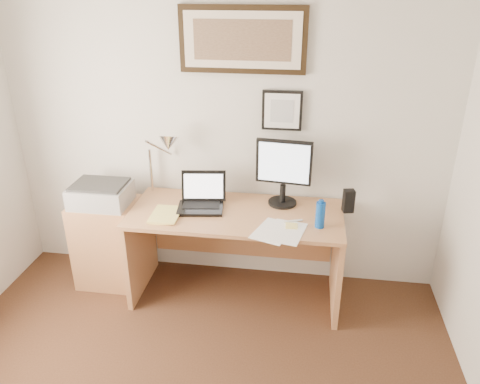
% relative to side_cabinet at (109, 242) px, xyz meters
% --- Properties ---
extents(wall_back, '(3.50, 0.02, 2.50)m').
position_rel_side_cabinet_xyz_m(wall_back, '(0.92, 0.32, 0.89)').
color(wall_back, silver).
rests_on(wall_back, ground).
extents(side_cabinet, '(0.50, 0.40, 0.73)m').
position_rel_side_cabinet_xyz_m(side_cabinet, '(0.00, 0.00, 0.00)').
color(side_cabinet, '#AA7147').
rests_on(side_cabinet, floor).
extents(water_bottle, '(0.07, 0.07, 0.19)m').
position_rel_side_cabinet_xyz_m(water_bottle, '(1.69, -0.19, 0.48)').
color(water_bottle, '#0C46A4').
rests_on(water_bottle, desk).
extents(bottle_cap, '(0.03, 0.03, 0.02)m').
position_rel_side_cabinet_xyz_m(bottle_cap, '(1.69, -0.19, 0.58)').
color(bottle_cap, '#0C46A4').
rests_on(bottle_cap, water_bottle).
extents(speaker, '(0.09, 0.08, 0.17)m').
position_rel_side_cabinet_xyz_m(speaker, '(1.90, 0.09, 0.47)').
color(speaker, black).
rests_on(speaker, desk).
extents(paper_sheet_a, '(0.33, 0.39, 0.00)m').
position_rel_side_cabinet_xyz_m(paper_sheet_a, '(1.37, -0.30, 0.39)').
color(paper_sheet_a, white).
rests_on(paper_sheet_a, desk).
extents(paper_sheet_b, '(0.30, 0.37, 0.00)m').
position_rel_side_cabinet_xyz_m(paper_sheet_b, '(1.46, -0.30, 0.39)').
color(paper_sheet_b, white).
rests_on(paper_sheet_b, desk).
extents(sticky_pad, '(0.09, 0.09, 0.01)m').
position_rel_side_cabinet_xyz_m(sticky_pad, '(1.50, -0.22, 0.39)').
color(sticky_pad, '#F9E276').
rests_on(sticky_pad, desk).
extents(marker_pen, '(0.14, 0.06, 0.02)m').
position_rel_side_cabinet_xyz_m(marker_pen, '(1.50, -0.14, 0.39)').
color(marker_pen, white).
rests_on(marker_pen, desk).
extents(book, '(0.21, 0.29, 0.02)m').
position_rel_side_cabinet_xyz_m(book, '(0.46, -0.19, 0.40)').
color(book, '#F0DF71').
rests_on(book, desk).
extents(desk, '(1.60, 0.70, 0.75)m').
position_rel_side_cabinet_xyz_m(desk, '(1.07, 0.04, 0.15)').
color(desk, '#AA7147').
rests_on(desk, floor).
extents(laptop, '(0.37, 0.34, 0.26)m').
position_rel_side_cabinet_xyz_m(laptop, '(0.80, 0.00, 0.44)').
color(laptop, black).
rests_on(laptop, desk).
extents(lcd_monitor, '(0.42, 0.22, 0.52)m').
position_rel_side_cabinet_xyz_m(lcd_monitor, '(1.41, 0.14, 0.68)').
color(lcd_monitor, black).
rests_on(lcd_monitor, desk).
extents(printer, '(0.44, 0.34, 0.18)m').
position_rel_side_cabinet_xyz_m(printer, '(0.00, -0.03, 0.45)').
color(printer, '#A0A0A2').
rests_on(printer, side_cabinet).
extents(desk_lamp, '(0.29, 0.27, 0.53)m').
position_rel_side_cabinet_xyz_m(desk_lamp, '(0.51, 0.13, 0.82)').
color(desk_lamp, silver).
rests_on(desk_lamp, desk).
extents(picture_large, '(0.92, 0.04, 0.47)m').
position_rel_side_cabinet_xyz_m(picture_large, '(1.07, 0.29, 1.59)').
color(picture_large, black).
rests_on(picture_large, wall_back).
extents(picture_small, '(0.30, 0.03, 0.30)m').
position_rel_side_cabinet_xyz_m(picture_small, '(1.37, 0.29, 1.09)').
color(picture_small, black).
rests_on(picture_small, wall_back).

